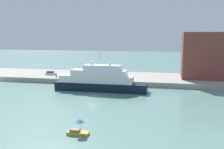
{
  "coord_description": "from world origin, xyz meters",
  "views": [
    {
      "loc": [
        18.85,
        -61.83,
        15.85
      ],
      "look_at": [
        4.13,
        6.0,
        5.24
      ],
      "focal_mm": 40.6,
      "sensor_mm": 36.0,
      "label": 1
    }
  ],
  "objects_px": {
    "small_motorboat": "(78,129)",
    "large_yacht": "(99,81)",
    "person_figure": "(56,75)",
    "mooring_bollard": "(119,79)",
    "parked_car": "(51,73)",
    "harbor_building": "(207,55)"
  },
  "relations": [
    {
      "from": "small_motorboat",
      "to": "large_yacht",
      "type": "bearing_deg",
      "value": 99.18
    },
    {
      "from": "person_figure",
      "to": "mooring_bollard",
      "type": "height_order",
      "value": "person_figure"
    },
    {
      "from": "large_yacht",
      "to": "person_figure",
      "type": "height_order",
      "value": "large_yacht"
    },
    {
      "from": "small_motorboat",
      "to": "mooring_bollard",
      "type": "relative_size",
      "value": 4.33
    },
    {
      "from": "parked_car",
      "to": "mooring_bollard",
      "type": "height_order",
      "value": "parked_car"
    },
    {
      "from": "harbor_building",
      "to": "person_figure",
      "type": "xyz_separation_m",
      "value": [
        -50.21,
        -9.49,
        -6.94
      ]
    },
    {
      "from": "large_yacht",
      "to": "parked_car",
      "type": "bearing_deg",
      "value": 145.46
    },
    {
      "from": "small_motorboat",
      "to": "person_figure",
      "type": "bearing_deg",
      "value": 118.55
    },
    {
      "from": "large_yacht",
      "to": "parked_car",
      "type": "relative_size",
      "value": 6.93
    },
    {
      "from": "large_yacht",
      "to": "harbor_building",
      "type": "xyz_separation_m",
      "value": [
        32.0,
        19.81,
        6.33
      ]
    },
    {
      "from": "large_yacht",
      "to": "person_figure",
      "type": "distance_m",
      "value": 20.94
    },
    {
      "from": "harbor_building",
      "to": "mooring_bollard",
      "type": "xyz_separation_m",
      "value": [
        -28.06,
        -10.45,
        -7.33
      ]
    },
    {
      "from": "person_figure",
      "to": "small_motorboat",
      "type": "bearing_deg",
      "value": -61.45
    },
    {
      "from": "large_yacht",
      "to": "parked_car",
      "type": "height_order",
      "value": "large_yacht"
    },
    {
      "from": "parked_car",
      "to": "mooring_bollard",
      "type": "xyz_separation_m",
      "value": [
        26.84,
        -6.4,
        -0.15
      ]
    },
    {
      "from": "small_motorboat",
      "to": "mooring_bollard",
      "type": "distance_m",
      "value": 42.33
    },
    {
      "from": "large_yacht",
      "to": "parked_car",
      "type": "distance_m",
      "value": 27.82
    },
    {
      "from": "parked_car",
      "to": "small_motorboat",
      "type": "bearing_deg",
      "value": -59.91
    },
    {
      "from": "harbor_building",
      "to": "parked_car",
      "type": "height_order",
      "value": "harbor_building"
    },
    {
      "from": "harbor_building",
      "to": "person_figure",
      "type": "distance_m",
      "value": 51.57
    },
    {
      "from": "parked_car",
      "to": "mooring_bollard",
      "type": "relative_size",
      "value": 4.73
    },
    {
      "from": "large_yacht",
      "to": "small_motorboat",
      "type": "distance_m",
      "value": 33.42
    }
  ]
}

